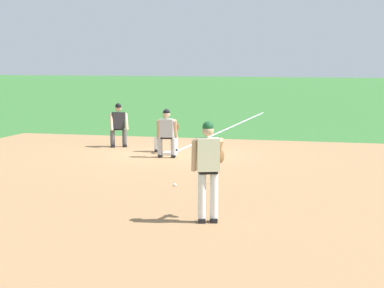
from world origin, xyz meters
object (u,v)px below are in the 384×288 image
object	(u,v)px
pitcher	(209,165)
umpire	(118,123)
baserunner	(167,131)
first_base_bag	(170,153)
first_baseman	(167,129)
baseball	(175,185)

from	to	relation	value
pitcher	umpire	bearing A→B (deg)	28.69
baserunner	first_base_bag	bearing A→B (deg)	8.52
first_baseman	umpire	bearing A→B (deg)	66.68
baseball	pitcher	world-z (taller)	pitcher
first_baseman	baserunner	xyz separation A→B (m)	(-1.22, -0.37, 0.06)
baserunner	first_baseman	bearing A→B (deg)	16.77
baseball	baserunner	bearing A→B (deg)	19.09
baseball	pitcher	bearing A→B (deg)	-154.44
baseball	pitcher	xyz separation A→B (m)	(-3.44, -1.65, 1.02)
baseball	first_baseman	xyz separation A→B (m)	(5.84, 1.97, 0.69)
umpire	baserunner	bearing A→B (deg)	-131.83
first_base_bag	first_baseman	world-z (taller)	first_baseman
baserunner	umpire	xyz separation A→B (m)	(2.05, 2.29, 0.00)
baseball	umpire	world-z (taller)	umpire
pitcher	first_baseman	bearing A→B (deg)	21.27
pitcher	baserunner	distance (m)	8.70
baseball	pitcher	size ratio (longest dim) A/B	0.04
first_baseman	baserunner	size ratio (longest dim) A/B	0.92
first_base_bag	baseball	bearing A→B (deg)	-162.16
umpire	first_baseman	bearing A→B (deg)	-113.32
pitcher	umpire	distance (m)	11.53
baseball	first_baseman	distance (m)	6.21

